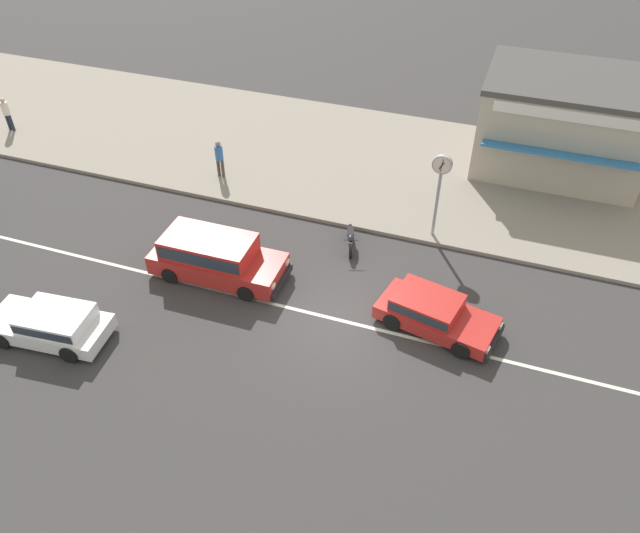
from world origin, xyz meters
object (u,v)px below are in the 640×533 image
object	(u,v)px
pedestrian_mid_kerb	(6,112)
pedestrian_by_shop	(219,156)
motorcycle_0	(350,239)
hatchback_red_4	(433,312)
minivan_red_2	(214,255)
street_clock	(441,176)
hatchback_white_3	(51,323)
shopfront_corner_warung	(562,123)

from	to	relation	value
pedestrian_mid_kerb	pedestrian_by_shop	size ratio (longest dim) A/B	0.98
motorcycle_0	pedestrian_mid_kerb	bearing A→B (deg)	169.94
pedestrian_mid_kerb	pedestrian_by_shop	bearing A→B (deg)	-2.29
hatchback_red_4	pedestrian_mid_kerb	size ratio (longest dim) A/B	2.51
minivan_red_2	street_clock	distance (m)	8.55
street_clock	motorcycle_0	bearing A→B (deg)	-149.20
minivan_red_2	hatchback_white_3	world-z (taller)	minivan_red_2
hatchback_white_3	motorcycle_0	distance (m)	10.68
street_clock	pedestrian_by_shop	xyz separation A→B (m)	(-9.52, 1.12, -1.62)
street_clock	pedestrian_mid_kerb	bearing A→B (deg)	175.72
hatchback_white_3	motorcycle_0	world-z (taller)	hatchback_white_3
minivan_red_2	pedestrian_by_shop	xyz separation A→B (m)	(-2.64, 5.82, 0.29)
minivan_red_2	motorcycle_0	size ratio (longest dim) A/B	2.78
hatchback_white_3	shopfront_corner_warung	xyz separation A→B (m)	(14.36, 16.09, 1.60)
minivan_red_2	pedestrian_by_shop	size ratio (longest dim) A/B	2.86
pedestrian_by_shop	shopfront_corner_warung	xyz separation A→B (m)	(13.52, 5.77, 1.06)
hatchback_red_4	motorcycle_0	bearing A→B (deg)	140.68
hatchback_white_3	shopfront_corner_warung	distance (m)	21.62
minivan_red_2	hatchback_red_4	world-z (taller)	minivan_red_2
shopfront_corner_warung	hatchback_white_3	bearing A→B (deg)	-131.74
hatchback_white_3	pedestrian_mid_kerb	xyz separation A→B (m)	(-10.69, 10.78, 0.53)
pedestrian_mid_kerb	hatchback_white_3	bearing A→B (deg)	-45.23
hatchback_red_4	pedestrian_mid_kerb	world-z (taller)	pedestrian_mid_kerb
hatchback_red_4	pedestrian_mid_kerb	distance (m)	22.86
minivan_red_2	street_clock	size ratio (longest dim) A/B	1.41
pedestrian_by_shop	motorcycle_0	bearing A→B (deg)	-22.44
hatchback_red_4	shopfront_corner_warung	bearing A→B (deg)	75.18
motorcycle_0	pedestrian_by_shop	xyz separation A→B (m)	(-6.73, 2.78, 0.71)
motorcycle_0	pedestrian_by_shop	world-z (taller)	pedestrian_by_shop
hatchback_red_4	shopfront_corner_warung	size ratio (longest dim) A/B	0.61
hatchback_red_4	pedestrian_by_shop	distance (m)	11.97
pedestrian_by_shop	shopfront_corner_warung	bearing A→B (deg)	23.13
minivan_red_2	motorcycle_0	world-z (taller)	minivan_red_2
minivan_red_2	pedestrian_mid_kerb	world-z (taller)	pedestrian_mid_kerb
minivan_red_2	hatchback_red_4	size ratio (longest dim) A/B	1.16
shopfront_corner_warung	pedestrian_by_shop	bearing A→B (deg)	-156.87
street_clock	hatchback_white_3	bearing A→B (deg)	-138.38
motorcycle_0	shopfront_corner_warung	xyz separation A→B (m)	(6.79, 8.55, 1.77)
hatchback_red_4	pedestrian_by_shop	xyz separation A→B (m)	(-10.45, 5.83, 0.54)
motorcycle_0	street_clock	size ratio (longest dim) A/B	0.51
minivan_red_2	pedestrian_by_shop	distance (m)	6.40
minivan_red_2	hatchback_white_3	bearing A→B (deg)	-127.73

